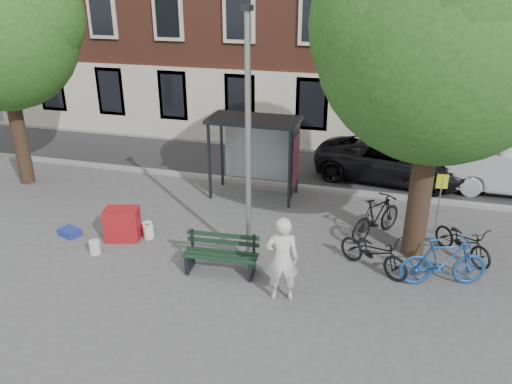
{
  "coord_description": "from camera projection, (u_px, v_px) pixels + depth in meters",
  "views": [
    {
      "loc": [
        3.13,
        -10.54,
        6.62
      ],
      "look_at": [
        -0.14,
        1.15,
        1.4
      ],
      "focal_mm": 35.0,
      "sensor_mm": 36.0,
      "label": 1
    }
  ],
  "objects": [
    {
      "name": "bike_b",
      "position": [
        444.0,
        262.0,
        11.48
      ],
      "size": [
        2.11,
        1.14,
        1.22
      ],
      "primitive_type": "imported",
      "rotation": [
        0.0,
        0.0,
        1.86
      ],
      "color": "navy",
      "rests_on": "ground"
    },
    {
      "name": "painter",
      "position": [
        282.0,
        259.0,
        10.82
      ],
      "size": [
        0.83,
        0.66,
        2.0
      ],
      "primitive_type": "imported",
      "rotation": [
        0.0,
        0.0,
        3.42
      ],
      "color": "silver",
      "rests_on": "ground"
    },
    {
      "name": "bucket_a",
      "position": [
        95.0,
        247.0,
        12.95
      ],
      "size": [
        0.37,
        0.37,
        0.36
      ],
      "primitive_type": "cylinder",
      "rotation": [
        0.0,
        0.0,
        0.43
      ],
      "color": "silver",
      "rests_on": "ground"
    },
    {
      "name": "bench",
      "position": [
        221.0,
        256.0,
        12.06
      ],
      "size": [
        1.85,
        0.74,
        0.93
      ],
      "rotation": [
        0.0,
        0.0,
        0.08
      ],
      "color": "#1E2328",
      "rests_on": "ground"
    },
    {
      "name": "car_dark",
      "position": [
        391.0,
        160.0,
        17.56
      ],
      "size": [
        5.44,
        2.96,
        1.45
      ],
      "primitive_type": "imported",
      "rotation": [
        0.0,
        0.0,
        1.46
      ],
      "color": "black",
      "rests_on": "ground"
    },
    {
      "name": "bucket_c",
      "position": [
        147.0,
        228.0,
        13.93
      ],
      "size": [
        0.36,
        0.36,
        0.36
      ],
      "primitive_type": "cylinder",
      "rotation": [
        0.0,
        0.0,
        -0.33
      ],
      "color": "white",
      "rests_on": "ground"
    },
    {
      "name": "bucket_b",
      "position": [
        149.0,
        232.0,
        13.73
      ],
      "size": [
        0.31,
        0.31,
        0.36
      ],
      "primitive_type": "cylinder",
      "rotation": [
        0.0,
        0.0,
        -0.12
      ],
      "color": "white",
      "rests_on": "ground"
    },
    {
      "name": "bike_d",
      "position": [
        376.0,
        217.0,
        13.63
      ],
      "size": [
        1.61,
        1.97,
        1.2
      ],
      "primitive_type": "imported",
      "rotation": [
        0.0,
        0.0,
        2.53
      ],
      "color": "black",
      "rests_on": "ground"
    },
    {
      "name": "bike_c",
      "position": [
        463.0,
        241.0,
        12.66
      ],
      "size": [
        1.67,
        1.78,
        0.95
      ],
      "primitive_type": "imported",
      "rotation": [
        0.0,
        0.0,
        0.72
      ],
      "color": "black",
      "rests_on": "ground"
    },
    {
      "name": "curb_near",
      "position": [
        290.0,
        186.0,
        17.11
      ],
      "size": [
        40.0,
        0.25,
        0.12
      ],
      "primitive_type": "cube",
      "color": "gray",
      "rests_on": "ground"
    },
    {
      "name": "curb_far",
      "position": [
        310.0,
        150.0,
        20.65
      ],
      "size": [
        40.0,
        0.25,
        0.12
      ],
      "primitive_type": "cube",
      "color": "gray",
      "rests_on": "ground"
    },
    {
      "name": "tree_right",
      "position": [
        444.0,
        29.0,
        10.73
      ],
      "size": [
        5.76,
        5.6,
        8.2
      ],
      "color": "black",
      "rests_on": "ground"
    },
    {
      "name": "ground",
      "position": [
        249.0,
        260.0,
        12.71
      ],
      "size": [
        90.0,
        90.0,
        0.0
      ],
      "primitive_type": "plane",
      "color": "#4C4C4F",
      "rests_on": "ground"
    },
    {
      "name": "red_stand",
      "position": [
        122.0,
        224.0,
        13.58
      ],
      "size": [
        1.03,
        0.82,
        0.9
      ],
      "primitive_type": "cube",
      "rotation": [
        0.0,
        0.0,
        0.27
      ],
      "color": "maroon",
      "rests_on": "ground"
    },
    {
      "name": "notice_sign",
      "position": [
        441.0,
        192.0,
        13.55
      ],
      "size": [
        0.31,
        0.06,
        1.78
      ],
      "rotation": [
        0.0,
        0.0,
        0.1
      ],
      "color": "#9EA0A3",
      "rests_on": "ground"
    },
    {
      "name": "bus_shelter",
      "position": [
        267.0,
        140.0,
        15.74
      ],
      "size": [
        2.85,
        1.45,
        2.62
      ],
      "color": "#1E2328",
      "rests_on": "ground"
    },
    {
      "name": "blue_crate",
      "position": [
        70.0,
        232.0,
        13.89
      ],
      "size": [
        0.65,
        0.55,
        0.2
      ],
      "primitive_type": "cube",
      "rotation": [
        0.0,
        0.0,
        -0.32
      ],
      "color": "navy",
      "rests_on": "ground"
    },
    {
      "name": "bike_a",
      "position": [
        374.0,
        252.0,
        12.09
      ],
      "size": [
        2.0,
        1.57,
        1.01
      ],
      "primitive_type": "imported",
      "rotation": [
        0.0,
        0.0,
        1.03
      ],
      "color": "black",
      "rests_on": "ground"
    },
    {
      "name": "lamppost",
      "position": [
        248.0,
        157.0,
        11.61
      ],
      "size": [
        0.28,
        0.35,
        6.11
      ],
      "color": "#9EA0A3",
      "rests_on": "ground"
    },
    {
      "name": "road",
      "position": [
        301.0,
        168.0,
        18.9
      ],
      "size": [
        40.0,
        4.0,
        0.01
      ],
      "primitive_type": "cube",
      "color": "#28282B",
      "rests_on": "ground"
    }
  ]
}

